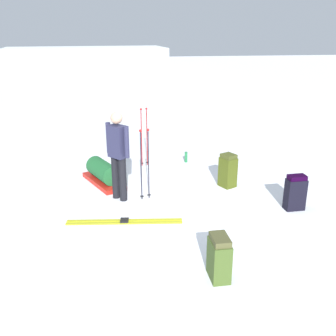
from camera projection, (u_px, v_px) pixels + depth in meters
ground_plane at (168, 203)px, 7.37m from camera, size 80.00×80.00×0.00m
distant_snow_ridge at (86, 59)px, 30.35m from camera, size 12.51×5.92×1.72m
skier_standing at (118, 152)px, 7.23m from camera, size 0.41×0.45×1.70m
ski_pair_near at (124, 222)px, 6.63m from camera, size 1.97×0.39×0.05m
backpack_large_dark at (219, 258)px, 5.07m from camera, size 0.25×0.38×0.61m
backpack_bright at (228, 171)px, 8.04m from camera, size 0.38×0.39×0.70m
backpack_small_spare at (295, 193)px, 7.01m from camera, size 0.36×0.22×0.66m
ski_poles_planted_near at (145, 161)px, 7.31m from camera, size 0.21×0.11×1.38m
ski_poles_planted_far at (144, 134)px, 9.15m from camera, size 0.20×0.11×1.39m
gear_sled at (103, 173)px, 8.23m from camera, size 0.94×1.34×0.49m
thermos_bottle at (186, 157)px, 9.57m from camera, size 0.07×0.07×0.26m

